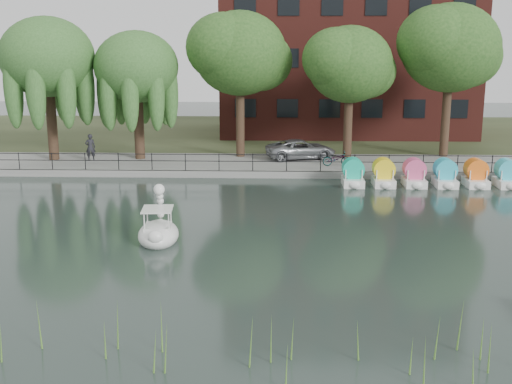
{
  "coord_description": "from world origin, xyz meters",
  "views": [
    {
      "loc": [
        1.43,
        -23.95,
        7.98
      ],
      "look_at": [
        0.5,
        4.0,
        1.3
      ],
      "focal_mm": 45.0,
      "sensor_mm": 36.0,
      "label": 1
    }
  ],
  "objects_px": {
    "minivan": "(301,148)",
    "pedestrian": "(90,145)",
    "bicycle": "(337,158)",
    "swan_boat": "(158,230)"
  },
  "relations": [
    {
      "from": "bicycle",
      "to": "pedestrian",
      "type": "bearing_deg",
      "value": 83.4
    },
    {
      "from": "pedestrian",
      "to": "swan_boat",
      "type": "distance_m",
      "value": 16.96
    },
    {
      "from": "bicycle",
      "to": "pedestrian",
      "type": "height_order",
      "value": "pedestrian"
    },
    {
      "from": "bicycle",
      "to": "swan_boat",
      "type": "bearing_deg",
      "value": 147.08
    },
    {
      "from": "pedestrian",
      "to": "swan_boat",
      "type": "bearing_deg",
      "value": 96.29
    },
    {
      "from": "pedestrian",
      "to": "swan_boat",
      "type": "xyz_separation_m",
      "value": [
        7.14,
        -15.36,
        -0.91
      ]
    },
    {
      "from": "bicycle",
      "to": "swan_boat",
      "type": "xyz_separation_m",
      "value": [
        -8.43,
        -14.13,
        -0.42
      ]
    },
    {
      "from": "minivan",
      "to": "pedestrian",
      "type": "relative_size",
      "value": 2.6
    },
    {
      "from": "minivan",
      "to": "bicycle",
      "type": "xyz_separation_m",
      "value": [
        2.11,
        -2.36,
        -0.22
      ]
    },
    {
      "from": "minivan",
      "to": "bicycle",
      "type": "relative_size",
      "value": 3.0
    }
  ]
}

